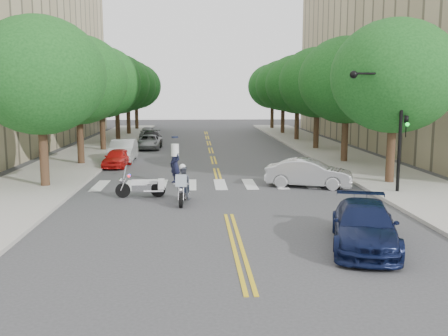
{
  "coord_description": "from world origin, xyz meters",
  "views": [
    {
      "loc": [
        -1.29,
        -19.04,
        4.74
      ],
      "look_at": [
        0.03,
        3.66,
        1.3
      ],
      "focal_mm": 40.0,
      "sensor_mm": 36.0,
      "label": 1
    }
  ],
  "objects": [
    {
      "name": "motorcycle_parked",
      "position": [
        -3.6,
        3.51,
        0.51
      ],
      "size": [
        2.27,
        0.56,
        1.46
      ],
      "rotation": [
        0.0,
        0.0,
        1.62
      ],
      "color": "black",
      "rests_on": "ground"
    },
    {
      "name": "tree_r_3",
      "position": [
        8.8,
        30.0,
        5.55
      ],
      "size": [
        6.4,
        6.4,
        8.45
      ],
      "color": "#382316",
      "rests_on": "ground"
    },
    {
      "name": "tree_l_0",
      "position": [
        -8.8,
        6.0,
        5.55
      ],
      "size": [
        6.4,
        6.4,
        8.45
      ],
      "color": "#382316",
      "rests_on": "ground"
    },
    {
      "name": "parked_car_d",
      "position": [
        -5.2,
        25.51,
        0.67
      ],
      "size": [
        2.18,
        4.76,
        1.35
      ],
      "primitive_type": "imported",
      "rotation": [
        0.0,
        0.0,
        0.06
      ],
      "color": "black",
      "rests_on": "ground"
    },
    {
      "name": "tree_r_4",
      "position": [
        8.8,
        38.0,
        5.55
      ],
      "size": [
        6.4,
        6.4,
        8.45
      ],
      "color": "#382316",
      "rests_on": "ground"
    },
    {
      "name": "parked_car_b",
      "position": [
        -6.3,
        15.69,
        0.76
      ],
      "size": [
        1.6,
        4.59,
        1.51
      ],
      "primitive_type": "imported",
      "rotation": [
        0.0,
        0.0,
        -0.0
      ],
      "color": "silver",
      "rests_on": "ground"
    },
    {
      "name": "officer_standing",
      "position": [
        -2.35,
        7.05,
        1.0
      ],
      "size": [
        0.82,
        0.87,
        2.0
      ],
      "primitive_type": "imported",
      "rotation": [
        0.0,
        0.0,
        -0.93
      ],
      "color": "black",
      "rests_on": "ground"
    },
    {
      "name": "sidewalk_left",
      "position": [
        -9.5,
        22.0,
        0.07
      ],
      "size": [
        5.0,
        60.0,
        0.15
      ],
      "primitive_type": "cube",
      "color": "#9E9991",
      "rests_on": "ground"
    },
    {
      "name": "tree_l_2",
      "position": [
        -8.8,
        22.0,
        5.55
      ],
      "size": [
        6.4,
        6.4,
        8.45
      ],
      "color": "#382316",
      "rests_on": "ground"
    },
    {
      "name": "sidewalk_right",
      "position": [
        9.5,
        22.0,
        0.07
      ],
      "size": [
        5.0,
        60.0,
        0.15
      ],
      "primitive_type": "cube",
      "color": "#9E9991",
      "rests_on": "ground"
    },
    {
      "name": "traffic_signal_pole",
      "position": [
        7.72,
        3.5,
        3.72
      ],
      "size": [
        2.82,
        0.42,
        6.0
      ],
      "color": "black",
      "rests_on": "ground"
    },
    {
      "name": "parked_car_c",
      "position": [
        -5.2,
        23.5,
        0.6
      ],
      "size": [
        2.08,
        4.33,
        1.19
      ],
      "primitive_type": "imported",
      "rotation": [
        0.0,
        0.0,
        -0.02
      ],
      "color": "#9B9DA2",
      "rests_on": "ground"
    },
    {
      "name": "tree_r_5",
      "position": [
        8.8,
        46.0,
        5.55
      ],
      "size": [
        6.4,
        6.4,
        8.45
      ],
      "color": "#382316",
      "rests_on": "ground"
    },
    {
      "name": "tree_r_2",
      "position": [
        8.8,
        22.0,
        5.55
      ],
      "size": [
        6.4,
        6.4,
        8.45
      ],
      "color": "#382316",
      "rests_on": "ground"
    },
    {
      "name": "sedan_blue",
      "position": [
        3.9,
        -4.39,
        0.68
      ],
      "size": [
        3.07,
        5.06,
        1.37
      ],
      "primitive_type": "imported",
      "rotation": [
        0.0,
        0.0,
        -0.26
      ],
      "color": "#0D1536",
      "rests_on": "ground"
    },
    {
      "name": "tree_l_1",
      "position": [
        -8.8,
        14.0,
        5.55
      ],
      "size": [
        6.4,
        6.4,
        8.45
      ],
      "color": "#382316",
      "rests_on": "ground"
    },
    {
      "name": "tree_r_1",
      "position": [
        8.8,
        14.0,
        5.55
      ],
      "size": [
        6.4,
        6.4,
        8.45
      ],
      "color": "#382316",
      "rests_on": "ground"
    },
    {
      "name": "parked_car_a",
      "position": [
        -6.3,
        13.0,
        0.59
      ],
      "size": [
        1.69,
        3.59,
        1.19
      ],
      "primitive_type": "imported",
      "rotation": [
        0.0,
        0.0,
        -0.09
      ],
      "color": "red",
      "rests_on": "ground"
    },
    {
      "name": "parked_car_e",
      "position": [
        -6.3,
        33.59,
        0.61
      ],
      "size": [
        1.5,
        3.6,
        1.22
      ],
      "primitive_type": "imported",
      "rotation": [
        0.0,
        0.0,
        -0.02
      ],
      "color": "#98989D",
      "rests_on": "ground"
    },
    {
      "name": "tree_r_0",
      "position": [
        8.8,
        6.0,
        5.55
      ],
      "size": [
        6.4,
        6.4,
        8.45
      ],
      "color": "#382316",
      "rests_on": "ground"
    },
    {
      "name": "ground",
      "position": [
        0.0,
        0.0,
        0.0
      ],
      "size": [
        140.0,
        140.0,
        0.0
      ],
      "primitive_type": "plane",
      "color": "#38383A",
      "rests_on": "ground"
    },
    {
      "name": "tree_l_3",
      "position": [
        -8.8,
        30.0,
        5.55
      ],
      "size": [
        6.4,
        6.4,
        8.45
      ],
      "color": "#382316",
      "rests_on": "ground"
    },
    {
      "name": "tree_l_5",
      "position": [
        -8.8,
        46.0,
        5.55
      ],
      "size": [
        6.4,
        6.4,
        8.45
      ],
      "color": "#382316",
      "rests_on": "ground"
    },
    {
      "name": "tree_l_4",
      "position": [
        -8.8,
        38.0,
        5.55
      ],
      "size": [
        6.4,
        6.4,
        8.45
      ],
      "color": "#382316",
      "rests_on": "ground"
    },
    {
      "name": "motorcycle_police",
      "position": [
        -1.84,
        2.15,
        0.77
      ],
      "size": [
        0.75,
        2.14,
        1.73
      ],
      "rotation": [
        0.0,
        0.0,
        3.07
      ],
      "color": "black",
      "rests_on": "ground"
    },
    {
      "name": "convertible",
      "position": [
        4.44,
        5.57,
        0.71
      ],
      "size": [
        4.58,
        2.83,
        1.43
      ],
      "primitive_type": "imported",
      "rotation": [
        0.0,
        0.0,
        1.24
      ],
      "color": "#B3B3B5",
      "rests_on": "ground"
    }
  ]
}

